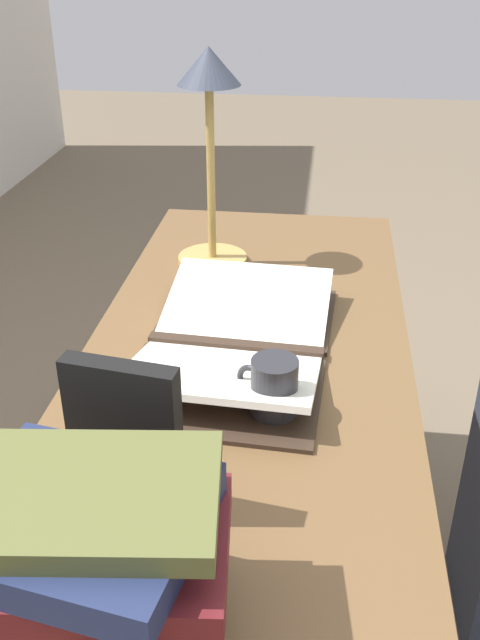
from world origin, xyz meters
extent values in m
cube|color=brown|center=(0.00, 0.00, 0.72)|extent=(1.57, 0.59, 0.03)
cube|color=brown|center=(0.73, -0.25, 0.35)|extent=(0.06, 0.06, 0.70)
cube|color=brown|center=(0.73, 0.25, 0.35)|extent=(0.06, 0.06, 0.70)
cube|color=#38281E|center=(0.06, 0.02, 0.74)|extent=(0.04, 0.32, 0.02)
cube|color=#38281E|center=(-0.08, 0.03, 0.74)|extent=(0.27, 0.34, 0.01)
cube|color=#38281E|center=(0.20, 0.01, 0.74)|extent=(0.27, 0.34, 0.01)
cube|color=white|center=(-0.07, 0.03, 0.77)|extent=(0.25, 0.33, 0.07)
cube|color=white|center=(0.19, 0.01, 0.77)|extent=(0.25, 0.33, 0.07)
cube|color=#234C2D|center=(-0.53, 0.10, 0.75)|extent=(0.21, 0.29, 0.04)
cube|color=#BC8933|center=(-0.53, 0.10, 0.80)|extent=(0.22, 0.22, 0.06)
cube|color=maroon|center=(-0.53, 0.10, 0.85)|extent=(0.22, 0.31, 0.04)
cube|color=#1E284C|center=(-0.53, 0.10, 0.89)|extent=(0.25, 0.27, 0.04)
cube|color=brown|center=(-0.53, 0.10, 0.92)|extent=(0.21, 0.30, 0.03)
cube|color=black|center=(-0.35, 0.10, 0.85)|extent=(0.05, 0.15, 0.23)
cylinder|color=tan|center=(0.45, 0.12, 0.74)|extent=(0.16, 0.16, 0.02)
cylinder|color=tan|center=(0.45, 0.12, 0.94)|extent=(0.02, 0.02, 0.38)
cone|color=#333847|center=(0.45, 0.12, 1.17)|extent=(0.13, 0.13, 0.08)
cylinder|color=#28282D|center=(-0.12, -0.07, 0.78)|extent=(0.07, 0.07, 0.10)
torus|color=#28282D|center=(-0.10, -0.03, 0.78)|extent=(0.03, 0.05, 0.05)
camera|label=1|loc=(-1.03, -0.12, 1.41)|focal=40.00mm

